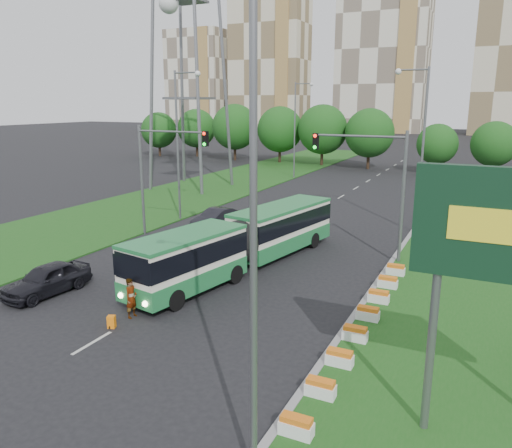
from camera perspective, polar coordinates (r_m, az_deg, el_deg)
The scene contains 17 objects.
ground at distance 24.72m, azimuth -3.31°, elevation -9.06°, with size 360.00×360.00×0.00m, color black.
median_kerb at distance 29.90m, azimuth 14.60°, elevation -5.20°, with size 0.30×60.00×0.18m, color gray.
left_verge at distance 54.35m, azimuth -7.22°, elevation 3.55°, with size 12.00×110.00×0.10m, color #1A4F16.
lane_markings at distance 43.39m, azimuth 6.01°, elevation 0.92°, with size 0.20×100.00×0.01m, color #B7B8B1, non-canonical shape.
flower_planters at distance 22.06m, azimuth 11.99°, elevation -10.99°, with size 1.10×15.90×0.60m, color white, non-canonical shape.
traffic_mast_median at distance 30.85m, azimuth 13.61°, elevation 5.50°, with size 5.76×0.32×8.00m.
traffic_mast_left at distance 36.26m, azimuth -11.00°, elevation 6.81°, with size 5.76×0.32×8.00m.
street_lamps at distance 33.26m, azimuth 0.37°, elevation 7.58°, with size 36.00×60.00×12.00m, color slate, non-canonical shape.
tree_line at distance 75.08m, azimuth 25.03°, elevation 8.60°, with size 120.00×8.00×9.00m, color #124513, non-canonical shape.
apartment_tower_west at distance 186.73m, azimuth 1.58°, elevation 18.17°, with size 26.00×15.00×48.00m, color beige.
apartment_tower_cwest at distance 174.47m, azimuth 14.35°, elevation 18.74°, with size 28.00×15.00×52.00m, color silver.
midrise_west at distance 200.49m, azimuth -6.60°, elevation 16.06°, with size 22.00×14.00×36.00m, color silver.
articulated_bus at distance 29.25m, azimuth -1.68°, elevation -1.94°, with size 2.57×16.52×2.72m.
car_left_near at distance 27.73m, azimuth -22.77°, elevation -5.84°, with size 1.86×4.61×1.57m, color black.
car_left_far at distance 39.06m, azimuth -4.62°, elevation 0.65°, with size 1.59×4.57×1.51m, color black.
pedestrian at distance 23.56m, azimuth -14.05°, elevation -8.20°, with size 0.68×0.44×1.86m, color gray.
shopping_trolley at distance 22.99m, azimuth -16.19°, elevation -10.69°, with size 0.32×0.34×0.55m.
Camera 1 is at (11.12, -19.90, 9.57)m, focal length 35.00 mm.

